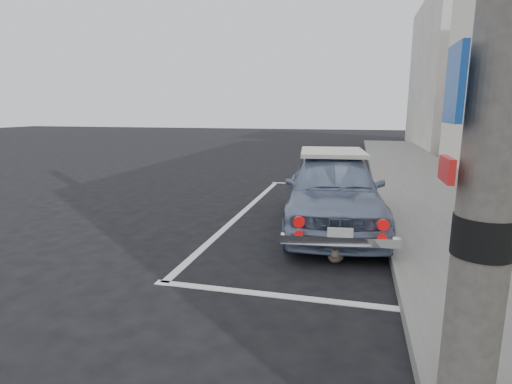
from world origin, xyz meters
TOP-DOWN VIEW (x-y plane):
  - ground at (0.00, 0.00)m, footprint 80.00×80.00m
  - sidewalk at (3.20, 2.00)m, footprint 2.80×40.00m
  - building_far at (6.35, 20.00)m, footprint 3.50×10.00m
  - pline_rear at (0.50, -0.50)m, footprint 3.00×0.12m
  - pline_front at (0.50, 6.50)m, footprint 3.00×0.12m
  - pline_side at (-0.90, 3.00)m, footprint 0.12×7.00m
  - retro_coupe at (0.91, 2.45)m, footprint 2.05×4.18m
  - cat at (1.08, 0.68)m, footprint 0.22×0.47m

SIDE VIEW (x-z plane):
  - ground at x=0.00m, z-range 0.00..0.00m
  - pline_rear at x=0.50m, z-range 0.00..0.01m
  - pline_front at x=0.50m, z-range 0.00..0.01m
  - pline_side at x=-0.90m, z-range 0.00..0.01m
  - sidewalk at x=3.20m, z-range 0.00..0.15m
  - cat at x=1.08m, z-range -0.01..0.24m
  - retro_coupe at x=0.91m, z-range 0.01..1.38m
  - building_far at x=6.35m, z-range 0.00..8.00m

